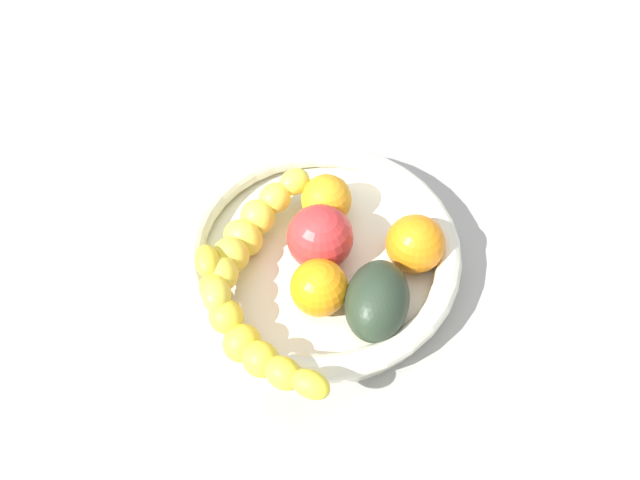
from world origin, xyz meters
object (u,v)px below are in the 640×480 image
Objects in this scene: fruit_bowl at (320,255)px; avocado_dark at (377,301)px; orange_mid_left at (319,288)px; banana_draped_left at (248,236)px; orange_mid_right at (415,244)px; orange_front at (326,199)px; banana_draped_right at (246,333)px; tomato_red at (315,237)px.

fruit_bowl is 3.41× the size of avocado_dark.
fruit_bowl is at bearing -14.70° from orange_mid_left.
banana_draped_left is 2.64× the size of orange_mid_right.
orange_mid_right reaches higher than orange_front.
orange_mid_right is at bearing -107.55° from banana_draped_left.
banana_draped_right is (-8.77, 9.21, 2.76)cm from fruit_bowl.
orange_mid_left reaches higher than fruit_bowl.
tomato_red is (2.99, 9.79, 0.38)cm from orange_mid_right.
orange_front is 13.65cm from avocado_dark.
banana_draped_left is 17.17cm from orange_mid_right.
fruit_bowl is 4.29× the size of tomato_red.
orange_front is at bearing -72.18° from banana_draped_left.
orange_mid_left is 5.76cm from avocado_dark.
avocado_dark is at bearing 133.64° from orange_mid_right.
orange_front reaches higher than fruit_bowl.
avocado_dark is (-2.84, -5.01, 0.13)cm from orange_mid_left.
fruit_bowl is at bearing -108.38° from banana_draped_left.
banana_draped_left is at bearing 71.59° from tomato_red.
orange_mid_left is at bearing 103.72° from orange_mid_right.
orange_mid_right is at bearing -106.96° from tomato_red.
tomato_red reaches higher than banana_draped_left.
avocado_dark is (-8.29, -3.58, 2.68)cm from fruit_bowl.
tomato_red is (0.16, 0.48, 3.09)cm from fruit_bowl.
fruit_bowl is 3.14cm from tomato_red.
orange_front is 0.95× the size of orange_mid_left.
banana_draped_left is at bearing 72.45° from orange_mid_right.
orange_mid_right is (5.94, -18.52, -0.04)cm from banana_draped_right.
orange_mid_left is at bearing 165.30° from fruit_bowl.
orange_mid_left reaches higher than banana_draped_left.
tomato_red reaches higher than fruit_bowl.
orange_front is at bearing 6.64° from avocado_dark.
avocado_dark is (-10.64, -10.65, 0.05)cm from banana_draped_left.
banana_draped_left is 6.95cm from tomato_red.
banana_draped_left is 11.32cm from banana_draped_right.
banana_draped_left is at bearing 107.82° from orange_front.
orange_mid_right is (-8.09, -7.30, 0.30)cm from orange_front.
orange_mid_right and avocado_dark have the same top height.
orange_mid_right is 0.89× the size of tomato_red.
banana_draped_right is 12.49cm from tomato_red.
orange_front is at bearing 42.07° from orange_mid_right.
orange_mid_right is at bearing -46.36° from avocado_dark.
banana_draped_right is 8.46cm from orange_mid_left.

